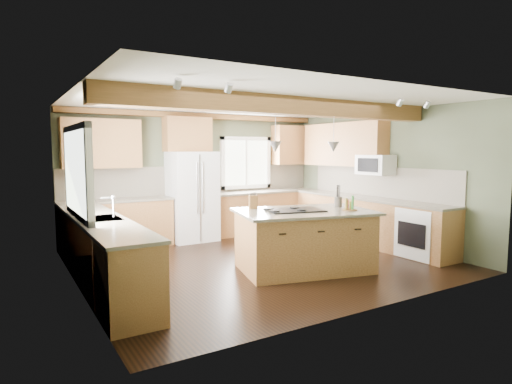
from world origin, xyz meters
TOP-DOWN VIEW (x-y plane):
  - floor at (0.00, 0.00)m, footprint 5.60×5.60m
  - ceiling at (0.00, 0.00)m, footprint 5.60×5.60m
  - wall_back at (0.00, 2.50)m, footprint 5.60×0.00m
  - wall_left at (-2.80, 0.00)m, footprint 0.00×5.00m
  - wall_right at (2.80, 0.00)m, footprint 0.00×5.00m
  - ceiling_beam at (0.00, -0.78)m, footprint 5.55×0.26m
  - soffit_trim at (0.00, 2.40)m, footprint 5.55×0.20m
  - backsplash_back at (0.00, 2.48)m, footprint 5.58×0.03m
  - backsplash_right at (2.78, 0.05)m, footprint 0.03×3.70m
  - base_cab_back_left at (-1.79, 2.20)m, footprint 2.02×0.60m
  - counter_back_left at (-1.79, 2.20)m, footprint 2.06×0.64m
  - base_cab_back_right at (1.49, 2.20)m, footprint 2.62×0.60m
  - counter_back_right at (1.49, 2.20)m, footprint 2.66×0.64m
  - base_cab_left at (-2.50, 0.05)m, footprint 0.60×3.70m
  - counter_left at (-2.50, 0.05)m, footprint 0.64×3.74m
  - base_cab_right at (2.50, 0.05)m, footprint 0.60×3.70m
  - counter_right at (2.50, 0.05)m, footprint 0.64×3.74m
  - upper_cab_back_left at (-1.99, 2.33)m, footprint 1.40×0.35m
  - upper_cab_over_fridge at (-0.30, 2.33)m, footprint 0.96×0.35m
  - upper_cab_right at (2.62, 0.90)m, footprint 0.35×2.20m
  - upper_cab_back_corner at (2.30, 2.33)m, footprint 0.90×0.35m
  - window_left at (-2.78, 0.05)m, footprint 0.04×1.60m
  - window_back at (1.15, 2.48)m, footprint 1.10×0.04m
  - sink at (-2.50, 0.05)m, footprint 0.50×0.65m
  - faucet at (-2.32, 0.05)m, footprint 0.02×0.02m
  - dishwasher at (-2.49, -1.25)m, footprint 0.60×0.60m
  - oven at (2.49, -1.25)m, footprint 0.60×0.72m
  - microwave at (2.58, -0.05)m, footprint 0.40×0.70m
  - pendant_left at (-0.15, -0.66)m, footprint 0.18×0.18m
  - pendant_right at (0.77, -0.89)m, footprint 0.18×0.18m
  - refrigerator at (-0.30, 2.12)m, footprint 0.90×0.74m
  - island at (0.31, -0.78)m, footprint 2.11×1.57m
  - island_top at (0.31, -0.78)m, footprint 2.27×1.73m
  - cooktop at (0.16, -0.74)m, footprint 0.93×0.73m
  - knife_block at (-0.26, -0.22)m, footprint 0.15×0.12m
  - utensil_crock at (1.03, -0.74)m, footprint 0.13×0.13m
  - bottle_tray at (0.91, -1.13)m, footprint 0.25×0.25m

SIDE VIEW (x-z plane):
  - floor at x=0.00m, z-range 0.00..0.00m
  - dishwasher at x=-2.49m, z-range 0.01..0.85m
  - oven at x=2.49m, z-range 0.01..0.85m
  - base_cab_back_left at x=-1.79m, z-range 0.00..0.88m
  - base_cab_back_right at x=1.49m, z-range 0.00..0.88m
  - base_cab_left at x=-2.50m, z-range 0.00..0.88m
  - base_cab_right at x=2.50m, z-range 0.00..0.88m
  - island at x=0.31m, z-range 0.00..0.88m
  - counter_back_left at x=-1.79m, z-range 0.88..0.92m
  - counter_back_right at x=1.49m, z-range 0.88..0.92m
  - counter_left at x=-2.50m, z-range 0.88..0.92m
  - counter_right at x=2.50m, z-range 0.88..0.92m
  - refrigerator at x=-0.30m, z-range 0.00..1.80m
  - island_top at x=0.31m, z-range 0.88..0.92m
  - sink at x=-2.50m, z-range 0.89..0.92m
  - cooktop at x=0.16m, z-range 0.92..0.94m
  - utensil_crock at x=1.03m, z-range 0.92..1.08m
  - knife_block at x=-0.26m, z-range 0.92..1.13m
  - bottle_tray at x=0.91m, z-range 0.92..1.13m
  - faucet at x=-2.32m, z-range 0.91..1.19m
  - backsplash_back at x=0.00m, z-range 0.92..1.50m
  - backsplash_right at x=2.78m, z-range 0.92..1.50m
  - wall_back at x=0.00m, z-range -1.50..4.10m
  - wall_left at x=-2.80m, z-range -1.20..3.80m
  - wall_right at x=2.80m, z-range -1.20..3.80m
  - window_back at x=1.15m, z-range 1.05..2.05m
  - window_left at x=-2.78m, z-range 1.02..2.08m
  - microwave at x=2.58m, z-range 1.36..1.74m
  - pendant_left at x=-0.15m, z-range 1.80..1.96m
  - pendant_right at x=0.77m, z-range 1.80..1.96m
  - upper_cab_back_left at x=-1.99m, z-range 1.50..2.40m
  - upper_cab_right at x=2.62m, z-range 1.50..2.40m
  - upper_cab_back_corner at x=2.30m, z-range 1.50..2.40m
  - upper_cab_over_fridge at x=-0.30m, z-range 1.80..2.50m
  - ceiling_beam at x=0.00m, z-range 2.34..2.60m
  - soffit_trim at x=0.00m, z-range 2.49..2.59m
  - ceiling at x=0.00m, z-range 2.60..2.60m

